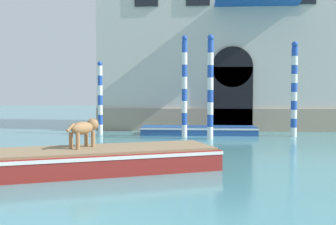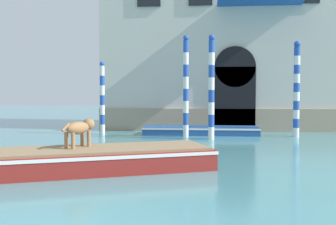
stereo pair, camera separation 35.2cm
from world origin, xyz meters
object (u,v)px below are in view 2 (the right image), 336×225
dog_on_deck (80,128)px  mooring_pole_3 (102,98)px  mooring_pole_0 (211,87)px  mooring_pole_2 (297,88)px  boat_moored_near_palazzo (201,130)px  mooring_pole_1 (186,86)px  boat_foreground (82,159)px

dog_on_deck → mooring_pole_3: 8.76m
mooring_pole_0 → mooring_pole_2: mooring_pole_0 is taller
boat_moored_near_palazzo → mooring_pole_1: mooring_pole_1 is taller
mooring_pole_0 → mooring_pole_1: (-1.10, 0.78, 0.05)m
mooring_pole_1 → mooring_pole_2: size_ratio=1.06×
dog_on_deck → mooring_pole_2: (7.20, 8.26, 1.10)m
dog_on_deck → boat_moored_near_palazzo: bearing=6.6°
boat_foreground → boat_moored_near_palazzo: bearing=50.8°
mooring_pole_0 → mooring_pole_3: size_ratio=1.28×
mooring_pole_1 → mooring_pole_3: (-3.97, 0.86, -0.53)m
mooring_pole_1 → boat_moored_near_palazzo: bearing=60.7°
mooring_pole_0 → boat_foreground: bearing=-114.8°
mooring_pole_0 → mooring_pole_2: size_ratio=1.03×
dog_on_deck → mooring_pole_2: size_ratio=0.24×
boat_moored_near_palazzo → mooring_pole_2: (4.23, -0.61, 1.94)m
boat_moored_near_palazzo → mooring_pole_2: mooring_pole_2 is taller
mooring_pole_3 → boat_moored_near_palazzo: bearing=3.7°
dog_on_deck → mooring_pole_1: mooring_pole_1 is taller
boat_moored_near_palazzo → mooring_pole_2: 4.70m
boat_moored_near_palazzo → mooring_pole_0: mooring_pole_0 is taller
mooring_pole_0 → mooring_pole_1: mooring_pole_1 is taller
dog_on_deck → mooring_pole_2: mooring_pole_2 is taller
boat_foreground → mooring_pole_0: (3.31, 7.16, 1.91)m
mooring_pole_0 → mooring_pole_3: bearing=162.0°
boat_foreground → dog_on_deck: 0.78m
boat_moored_near_palazzo → mooring_pole_0: bearing=-76.6°
mooring_pole_1 → mooring_pole_2: (4.88, 0.55, -0.12)m
boat_moored_near_palazzo → mooring_pole_1: 2.45m
boat_foreground → dog_on_deck: (-0.11, 0.23, 0.74)m
boat_foreground → mooring_pole_1: size_ratio=1.50×
mooring_pole_0 → dog_on_deck: bearing=-116.3°
mooring_pole_0 → mooring_pole_1: bearing=144.6°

